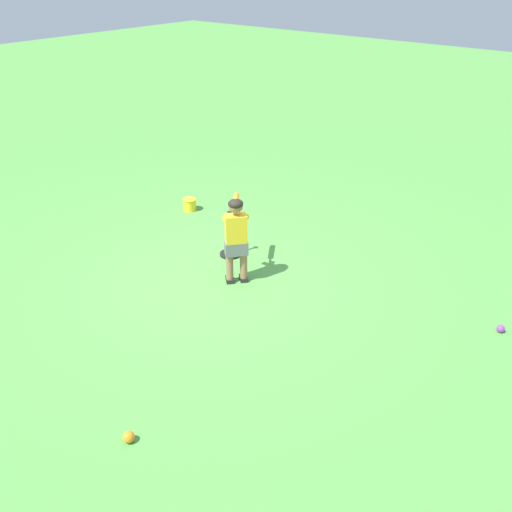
{
  "coord_description": "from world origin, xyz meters",
  "views": [
    {
      "loc": [
        4.45,
        4.32,
        3.62
      ],
      "look_at": [
        -0.19,
        0.55,
        0.45
      ],
      "focal_mm": 41.25,
      "sensor_mm": 36.0,
      "label": 1
    }
  ],
  "objects_px": {
    "child_batter": "(236,232)",
    "batting_tee": "(230,248)",
    "toy_bucket": "(189,204)",
    "play_ball_far_right": "(501,329)",
    "play_ball_by_bucket": "(129,437)"
  },
  "relations": [
    {
      "from": "batting_tee",
      "to": "toy_bucket",
      "type": "xyz_separation_m",
      "value": [
        -0.72,
        -1.47,
        -0.01
      ]
    },
    {
      "from": "child_batter",
      "to": "play_ball_by_bucket",
      "type": "height_order",
      "value": "child_batter"
    },
    {
      "from": "play_ball_far_right",
      "to": "toy_bucket",
      "type": "xyz_separation_m",
      "value": [
        -0.24,
        -4.83,
        0.06
      ]
    },
    {
      "from": "child_batter",
      "to": "toy_bucket",
      "type": "bearing_deg",
      "value": -120.73
    },
    {
      "from": "child_batter",
      "to": "toy_bucket",
      "type": "height_order",
      "value": "child_batter"
    },
    {
      "from": "toy_bucket",
      "to": "batting_tee",
      "type": "bearing_deg",
      "value": 63.86
    },
    {
      "from": "play_ball_by_bucket",
      "to": "toy_bucket",
      "type": "distance_m",
      "value": 4.78
    },
    {
      "from": "child_batter",
      "to": "play_ball_by_bucket",
      "type": "xyz_separation_m",
      "value": [
        2.56,
        1.03,
        -0.6
      ]
    },
    {
      "from": "play_ball_far_right",
      "to": "toy_bucket",
      "type": "bearing_deg",
      "value": -92.8
    },
    {
      "from": "play_ball_far_right",
      "to": "batting_tee",
      "type": "distance_m",
      "value": 3.4
    },
    {
      "from": "play_ball_by_bucket",
      "to": "play_ball_far_right",
      "type": "relative_size",
      "value": 1.19
    },
    {
      "from": "play_ball_by_bucket",
      "to": "child_batter",
      "type": "bearing_deg",
      "value": -157.99
    },
    {
      "from": "child_batter",
      "to": "batting_tee",
      "type": "distance_m",
      "value": 0.86
    },
    {
      "from": "child_batter",
      "to": "toy_bucket",
      "type": "distance_m",
      "value": 2.35
    },
    {
      "from": "play_ball_by_bucket",
      "to": "play_ball_far_right",
      "type": "bearing_deg",
      "value": 152.26
    }
  ]
}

